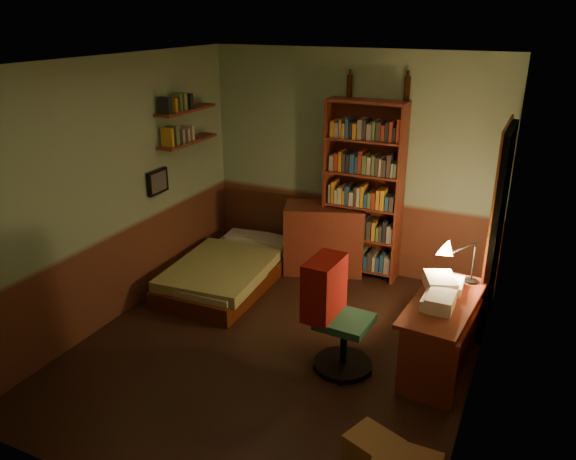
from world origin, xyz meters
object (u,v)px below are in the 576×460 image
at_px(dresser, 324,238).
at_px(cardboard_box_b, 373,452).
at_px(office_chair, 345,315).
at_px(mini_stereo, 343,200).
at_px(desk, 441,333).
at_px(bed, 229,262).
at_px(desk_lamp, 475,249).
at_px(bookshelf, 363,192).

height_order(dresser, cardboard_box_b, dresser).
height_order(office_chair, cardboard_box_b, office_chair).
bearing_deg(office_chair, cardboard_box_b, -56.64).
xyz_separation_m(mini_stereo, desk, (1.48, -1.53, -0.57)).
xyz_separation_m(dresser, office_chair, (0.91, -1.82, 0.12)).
distance_m(mini_stereo, cardboard_box_b, 3.32).
xyz_separation_m(dresser, cardboard_box_b, (1.49, -2.82, -0.29)).
relative_size(mini_stereo, cardboard_box_b, 0.70).
relative_size(dresser, desk, 0.77).
bearing_deg(desk, cardboard_box_b, -92.15).
distance_m(bed, office_chair, 2.07).
xyz_separation_m(dresser, desk_lamp, (1.82, -0.94, 0.56)).
distance_m(bed, desk_lamp, 2.78).
bearing_deg(office_chair, desk_lamp, 47.15).
bearing_deg(mini_stereo, desk, -35.92).
distance_m(dresser, cardboard_box_b, 3.21).
bearing_deg(desk_lamp, mini_stereo, 131.58).
distance_m(bookshelf, desk, 2.06).
distance_m(bed, dresser, 1.18).
height_order(desk_lamp, office_chair, desk_lamp).
height_order(bed, mini_stereo, mini_stereo).
bearing_deg(desk, bed, 171.13).
xyz_separation_m(bookshelf, desk_lamp, (1.39, -1.03, -0.06)).
relative_size(bed, desk, 1.48).
height_order(bed, office_chair, office_chair).
height_order(dresser, bookshelf, bookshelf).
height_order(bookshelf, desk_lamp, bookshelf).
bearing_deg(cardboard_box_b, bookshelf, 110.08).
xyz_separation_m(mini_stereo, office_chair, (0.73, -1.94, -0.36)).
bearing_deg(office_chair, bookshelf, 107.47).
height_order(bed, desk_lamp, desk_lamp).
height_order(desk, cardboard_box_b, desk).
bearing_deg(cardboard_box_b, dresser, 117.89).
bearing_deg(dresser, bed, -156.67).
relative_size(bookshelf, desk_lamp, 3.13).
xyz_separation_m(bed, dresser, (0.86, 0.79, 0.15)).
xyz_separation_m(bed, desk, (2.53, -0.61, 0.06)).
bearing_deg(bookshelf, desk_lamp, -34.78).
bearing_deg(desk, dresser, 144.53).
bearing_deg(desk_lamp, office_chair, -151.42).
height_order(bed, cardboard_box_b, bed).
distance_m(dresser, office_chair, 2.03).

